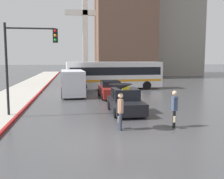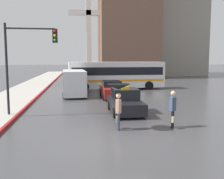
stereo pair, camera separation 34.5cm
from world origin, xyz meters
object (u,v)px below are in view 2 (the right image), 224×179
ambulance_van (74,82)px  pedestrian_man (173,106)px  city_bus (116,74)px  sedan_red (112,90)px  taxi (125,102)px  traffic_light (27,53)px  monument_cross (89,27)px  pedestrian_with_umbrella (118,92)px

ambulance_van → pedestrian_man: bearing=109.6°
ambulance_van → pedestrian_man: (4.98, -12.42, -0.21)m
city_bus → sedan_red: bearing=164.3°
sedan_red → taxi: bearing=89.7°
city_bus → traffic_light: bearing=147.9°
taxi → sedan_red: size_ratio=0.88×
taxi → monument_cross: monument_cross is taller
pedestrian_with_umbrella → traffic_light: bearing=56.3°
sedan_red → ambulance_van: bearing=-26.2°
ambulance_van → taxi: bearing=108.9°
pedestrian_with_umbrella → city_bus: bearing=-3.9°
taxi → sedan_red: bearing=-90.3°
pedestrian_man → city_bus: bearing=-149.5°
taxi → pedestrian_with_umbrella: bearing=75.0°
traffic_light → pedestrian_man: bearing=-25.8°
pedestrian_with_umbrella → traffic_light: traffic_light is taller
sedan_red → city_bus: bearing=-102.3°
taxi → pedestrian_man: 4.25m
taxi → traffic_light: 6.64m
sedan_red → pedestrian_man: size_ratio=2.54×
pedestrian_with_umbrella → monument_cross: monument_cross is taller
sedan_red → pedestrian_man: pedestrian_man is taller
pedestrian_with_umbrella → pedestrian_man: bearing=-84.0°
sedan_red → city_bus: city_bus is taller
ambulance_van → pedestrian_with_umbrella: size_ratio=2.56×
city_bus → monument_cross: (-2.24, 18.87, 7.41)m
taxi → monument_cross: (-0.87, 31.86, 8.44)m
sedan_red → pedestrian_man: 10.91m
sedan_red → pedestrian_man: bearing=98.7°
sedan_red → monument_cross: bearing=-87.9°
sedan_red → monument_cross: 26.37m
monument_cross → ambulance_van: bearing=-96.0°
pedestrian_man → monument_cross: size_ratio=0.12×
taxi → monument_cross: 32.97m
sedan_red → city_bus: (1.33, 6.10, 1.03)m
ambulance_van → monument_cross: size_ratio=0.36×
traffic_light → monument_cross: size_ratio=0.34×
ambulance_van → monument_cross: 24.72m
monument_cross → sedan_red: bearing=-87.9°
sedan_red → ambulance_van: 3.77m
ambulance_van → traffic_light: 9.46m
city_bus → traffic_light: 15.21m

